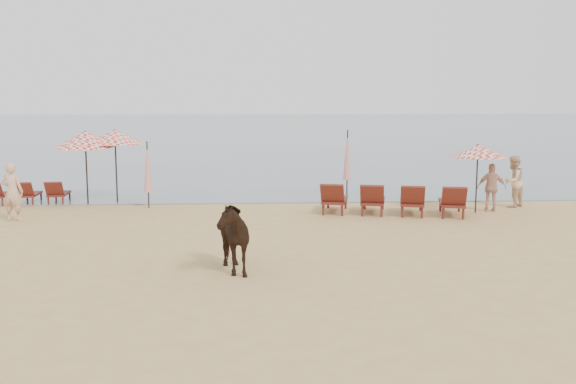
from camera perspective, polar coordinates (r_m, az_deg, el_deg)
The scene contains 13 objects.
ground at distance 11.56m, azimuth 1.45°, elevation -8.92°, with size 120.00×120.00×0.00m, color tan.
sea at distance 91.08m, azimuth -2.73°, elevation 5.97°, with size 160.00×140.00×0.06m, color #51606B.
lounger_cluster_left at distance 22.81m, azimuth -22.12°, elevation -0.08°, with size 2.54×1.61×0.54m.
lounger_cluster_right at distance 19.37m, azimuth 9.26°, elevation -0.68°, with size 4.47×2.68×0.66m.
umbrella_open_left_a at distance 22.05m, azimuth -15.13°, elevation 4.75°, with size 2.15×2.15×2.45m.
umbrella_open_left_b at distance 21.76m, azimuth -17.58°, elevation 4.53°, with size 1.97×2.01×2.51m.
umbrella_open_right at distance 20.19m, azimuth 16.52°, elevation 3.53°, with size 1.72×1.72×2.10m.
umbrella_closed_left at distance 20.77m, azimuth -12.37°, elevation 2.17°, with size 0.26×0.26×2.12m.
umbrella_closed_right at distance 23.03m, azimuth 5.30°, elevation 3.26°, with size 0.29×0.29×2.36m.
cow at distance 12.83m, azimuth -5.42°, elevation -3.81°, with size 0.80×1.76×1.49m, color black.
beachgoer_left at distance 19.72m, azimuth -23.30°, elevation 0.02°, with size 0.61×0.40×1.68m, color #D5A685.
beachgoer_right_a at distance 21.73m, azimuth 19.36°, elevation 0.89°, with size 0.81×0.63×1.66m, color #D8AF87.
beachgoer_right_b at distance 20.70m, azimuth 17.65°, elevation 0.38°, with size 0.87×0.36×1.48m, color tan.
Camera 1 is at (-0.92, -11.02, 3.39)m, focal length 40.00 mm.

